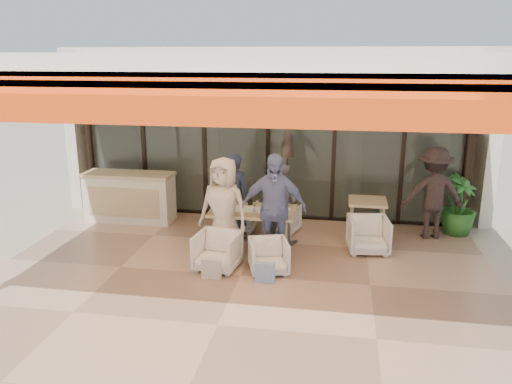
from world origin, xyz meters
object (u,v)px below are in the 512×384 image
host_counter (130,197)px  diner_navy (235,197)px  diner_cream (224,209)px  diner_periwinkle (273,208)px  chair_near_right (269,255)px  standing_woman (433,194)px  chair_far_left (240,215)px  dining_table (253,213)px  potted_palm (459,205)px  chair_far_right (282,218)px  side_chair (368,233)px  chair_near_left (217,249)px  diner_grey (280,203)px  side_table (367,206)px

host_counter → diner_navy: diner_navy is taller
diner_cream → diner_periwinkle: bearing=12.3°
chair_near_right → standing_woman: standing_woman is taller
chair_near_right → chair_far_left: bearing=96.8°
dining_table → diner_navy: diner_navy is taller
diner_periwinkle → potted_palm: size_ratio=1.56×
chair_far_right → standing_woman: 2.86m
host_counter → potted_palm: 6.56m
chair_near_right → side_chair: size_ratio=0.87×
standing_woman → chair_near_left: bearing=22.9°
diner_grey → side_table: 1.68m
diner_navy → potted_palm: bearing=-152.7°
diner_grey → side_table: bearing=-147.8°
chair_near_right → diner_cream: size_ratio=0.35×
diner_navy → diner_cream: 0.90m
chair_near_left → diner_navy: bearing=97.4°
chair_far_left → chair_far_right: bearing=-176.5°
host_counter → diner_cream: size_ratio=1.05×
dining_table → side_table: 2.23m
diner_cream → potted_palm: 4.59m
potted_palm → side_table: bearing=-165.2°
chair_far_left → diner_cream: diner_cream is taller
diner_cream → side_chair: diner_cream is taller
side_table → diner_grey: bearing=-163.1°
host_counter → side_table: size_ratio=2.48×
dining_table → diner_grey: bearing=46.2°
diner_grey → side_table: diner_grey is taller
chair_far_left → side_chair: (2.44, -0.76, 0.04)m
dining_table → host_counter: bearing=158.4°
chair_far_right → side_chair: 1.78m
dining_table → diner_navy: 0.62m
diner_cream → standing_woman: 3.96m
chair_near_right → side_table: 2.50m
diner_navy → chair_near_right: bearing=135.5°
diner_periwinkle → side_chair: (1.60, 0.64, -0.57)m
diner_grey → potted_palm: diner_grey is taller
diner_grey → side_chair: diner_grey is taller
dining_table → chair_near_left: 1.10m
diner_periwinkle → side_table: 2.14m
chair_far_left → diner_cream: (0.00, -1.40, 0.56)m
diner_navy → chair_far_left: bearing=-75.5°
chair_near_right → potted_palm: potted_palm is taller
host_counter → dining_table: size_ratio=1.23×
host_counter → diner_periwinkle: 3.59m
diner_navy → diner_cream: diner_cream is taller
chair_far_left → diner_periwinkle: 1.74m
chair_far_left → standing_woman: size_ratio=0.36×
chair_near_left → chair_far_left: bearing=97.4°
chair_far_left → diner_grey: (0.84, -0.50, 0.43)m
diner_periwinkle → side_table: diner_periwinkle is taller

